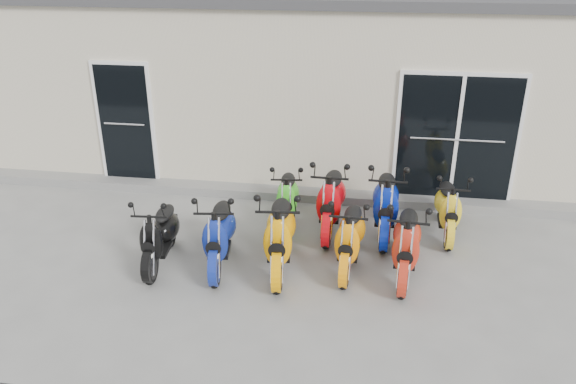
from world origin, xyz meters
name	(u,v)px	position (x,y,z in m)	size (l,w,h in m)	color
ground	(282,255)	(0.00, 0.00, 0.00)	(80.00, 80.00, 0.00)	gray
building	(319,71)	(0.00, 5.20, 1.60)	(14.00, 6.00, 3.20)	beige
front_step	(300,194)	(0.00, 2.02, 0.07)	(14.00, 0.40, 0.15)	gray
door_left	(125,120)	(-3.20, 2.17, 1.26)	(1.07, 0.08, 2.22)	black
door_right	(457,135)	(2.60, 2.17, 1.26)	(2.02, 0.08, 2.22)	black
scooter_front_black	(159,228)	(-1.66, -0.46, 0.56)	(0.55, 1.52, 1.13)	black
scooter_front_blue	(219,226)	(-0.82, -0.36, 0.61)	(0.60, 1.65, 1.22)	navy
scooter_front_orange_a	(280,226)	(0.02, -0.33, 0.66)	(0.65, 1.79, 1.32)	#F99F03
scooter_front_orange_b	(350,230)	(0.98, -0.16, 0.59)	(0.58, 1.59, 1.18)	orange
scooter_front_red	(407,235)	(1.74, -0.24, 0.61)	(0.60, 1.66, 1.23)	red
scooter_back_green	(287,191)	(-0.08, 1.04, 0.56)	(0.55, 1.51, 1.12)	green
scooter_back_red	(331,192)	(0.63, 0.92, 0.65)	(0.64, 1.76, 1.30)	red
scooter_back_blue	(386,195)	(1.47, 0.92, 0.65)	(0.64, 1.76, 1.30)	#071D9B
scooter_back_yellow	(449,201)	(2.43, 1.04, 0.56)	(0.55, 1.53, 1.13)	yellow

